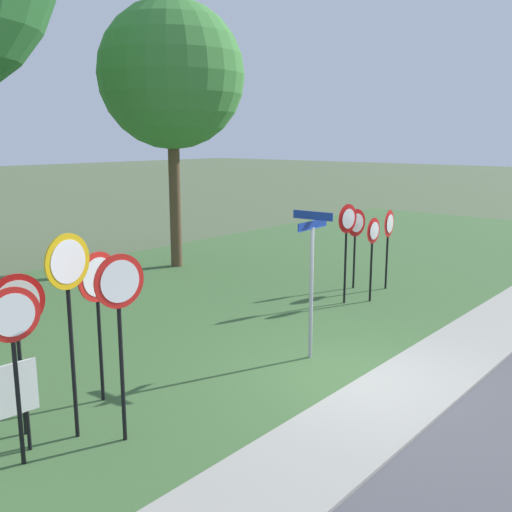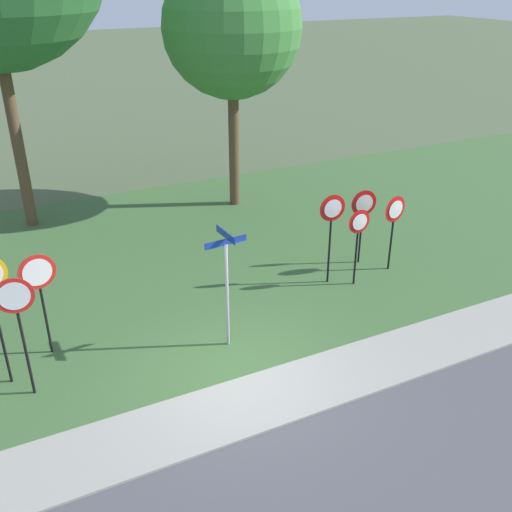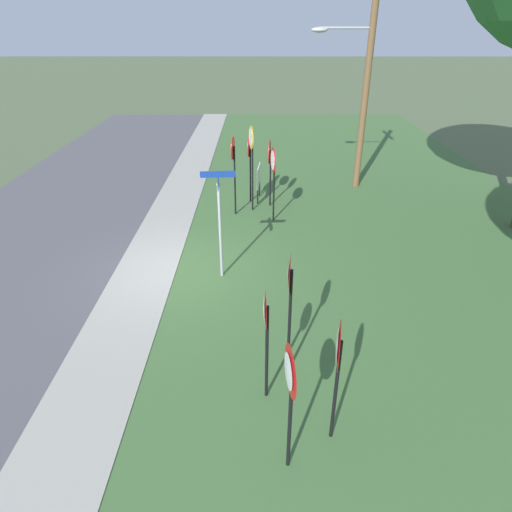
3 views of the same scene
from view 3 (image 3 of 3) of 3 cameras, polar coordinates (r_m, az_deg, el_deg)
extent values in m
plane|color=#4C5B3D|center=(11.87, -10.16, -1.95)|extent=(160.00, 160.00, 0.00)
cube|color=#99968C|center=(12.02, -13.93, -1.80)|extent=(44.00, 1.60, 0.06)
cube|color=#3D6033|center=(12.30, 18.53, -1.83)|extent=(44.00, 12.00, 0.04)
cylinder|color=black|center=(15.91, -0.72, 10.47)|extent=(0.06, 0.06, 2.03)
cylinder|color=red|center=(15.64, -0.89, 13.83)|extent=(0.68, 0.11, 0.68)
cylinder|color=white|center=(15.64, -0.96, 13.83)|extent=(0.53, 0.07, 0.53)
cylinder|color=black|center=(14.74, -2.73, 9.55)|extent=(0.06, 0.06, 2.29)
cylinder|color=red|center=(14.43, -2.99, 13.67)|extent=(0.72, 0.10, 0.72)
cylinder|color=white|center=(14.43, -3.06, 13.67)|extent=(0.56, 0.07, 0.56)
cylinder|color=black|center=(15.04, -0.45, 10.45)|extent=(0.06, 0.06, 2.54)
cylinder|color=gold|center=(14.72, -0.63, 14.95)|extent=(0.73, 0.16, 0.74)
cylinder|color=white|center=(14.72, -0.70, 14.95)|extent=(0.57, 0.12, 0.58)
cylinder|color=black|center=(15.54, 1.85, 9.91)|extent=(0.06, 0.06, 1.97)
cylinder|color=red|center=(15.27, 1.75, 13.22)|extent=(0.78, 0.11, 0.78)
cylinder|color=white|center=(15.27, 1.68, 13.22)|extent=(0.60, 0.07, 0.61)
cylinder|color=black|center=(14.27, 2.30, 8.44)|extent=(0.06, 0.06, 2.06)
cylinder|color=red|center=(13.97, 2.21, 12.20)|extent=(0.76, 0.14, 0.77)
cylinder|color=white|center=(13.97, 2.14, 12.20)|extent=(0.59, 0.10, 0.60)
cylinder|color=black|center=(6.96, 10.19, -16.75)|extent=(0.06, 0.06, 1.88)
cone|color=red|center=(6.38, 10.49, -11.20)|extent=(0.74, 0.16, 0.74)
cone|color=white|center=(6.38, 10.30, -11.21)|extent=(0.50, 0.10, 0.51)
cylinder|color=black|center=(7.51, 1.40, -12.37)|extent=(0.06, 0.06, 1.87)
cone|color=red|center=(6.97, 1.15, -6.91)|extent=(0.64, 0.04, 0.64)
cone|color=white|center=(6.97, 0.98, -6.91)|extent=(0.44, 0.02, 0.44)
cylinder|color=black|center=(6.53, 4.38, -20.15)|extent=(0.06, 0.06, 1.87)
cone|color=red|center=(5.92, 4.29, -14.56)|extent=(0.73, 0.13, 0.73)
cone|color=white|center=(5.91, 4.09, -14.57)|extent=(0.50, 0.08, 0.50)
cylinder|color=black|center=(7.87, 4.31, -8.76)|extent=(0.06, 0.06, 2.20)
cone|color=red|center=(7.30, 4.29, -2.27)|extent=(0.71, 0.10, 0.71)
cone|color=white|center=(7.29, 4.12, -2.27)|extent=(0.49, 0.06, 0.49)
cylinder|color=#9EA0A8|center=(10.89, -4.61, 3.04)|extent=(0.07, 0.07, 2.44)
cylinder|color=#9EA0A8|center=(10.43, -4.87, 9.21)|extent=(0.09, 0.09, 0.03)
cube|color=navy|center=(10.41, -4.89, 9.52)|extent=(0.96, 0.08, 0.15)
cube|color=navy|center=(10.36, -4.92, 10.41)|extent=(0.07, 0.82, 0.15)
cylinder|color=brown|center=(17.43, 14.04, 20.90)|extent=(0.24, 0.24, 7.76)
cylinder|color=#9EA0A8|center=(17.14, 11.50, 26.78)|extent=(0.08, 1.80, 0.08)
ellipsoid|color=#B7B7BC|center=(17.01, 8.14, 26.82)|extent=(0.40, 0.56, 0.18)
cylinder|color=black|center=(16.65, 0.45, 8.61)|extent=(0.05, 0.05, 0.55)
cylinder|color=black|center=(15.93, 0.22, 7.70)|extent=(0.05, 0.05, 0.55)
cube|color=white|center=(16.09, 0.34, 10.26)|extent=(1.10, 0.13, 0.70)
camera|label=1|loc=(19.61, -21.62, 21.08)|focal=40.55mm
camera|label=2|loc=(17.77, -42.82, 27.15)|focal=40.48mm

